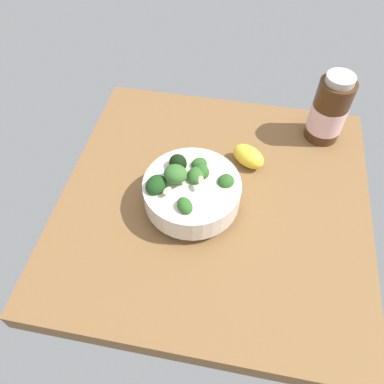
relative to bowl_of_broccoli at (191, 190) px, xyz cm
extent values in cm
cube|color=brown|center=(-2.34, 4.23, -6.54)|extent=(59.66, 59.66, 4.25)
cylinder|color=silver|center=(0.07, 0.20, -3.60)|extent=(9.88, 9.88, 1.62)
cylinder|color=silver|center=(0.07, 0.20, -0.35)|extent=(17.96, 17.96, 4.87)
cylinder|color=beige|center=(0.07, 0.20, 1.68)|extent=(15.79, 15.79, 0.80)
cylinder|color=#589D47|center=(0.13, -2.77, 2.09)|extent=(2.18, 2.03, 2.07)
ellipsoid|color=#386B2B|center=(0.13, -2.77, 4.17)|extent=(6.63, 6.01, 4.93)
cylinder|color=#3C7A32|center=(2.08, -5.92, 0.86)|extent=(1.99, 1.90, 1.69)
ellipsoid|color=#194216|center=(2.08, -5.92, 2.70)|extent=(5.35, 5.86, 4.82)
cylinder|color=#4A8F3C|center=(-4.47, 0.66, 0.76)|extent=(1.40, 1.43, 1.38)
ellipsoid|color=#2D6023|center=(-4.47, 0.66, 2.24)|extent=(4.00, 4.49, 3.42)
cylinder|color=#3C7A32|center=(5.47, -0.03, 1.24)|extent=(1.32, 1.49, 1.27)
ellipsoid|color=#2D6023|center=(5.47, -0.03, 2.61)|extent=(4.51, 4.62, 3.37)
cylinder|color=#3C7A32|center=(-3.43, -3.11, 1.12)|extent=(1.88, 2.23, 2.18)
ellipsoid|color=black|center=(-3.43, -3.11, 3.02)|extent=(4.55, 4.49, 4.53)
cylinder|color=#4A8F3C|center=(-2.81, 1.63, 1.55)|extent=(1.11, 1.18, 1.44)
ellipsoid|color=#2D6023|center=(-2.81, 1.63, 3.04)|extent=(3.99, 4.36, 3.64)
cylinder|color=#4A8F3C|center=(-1.32, 0.64, 1.41)|extent=(1.59, 1.42, 1.25)
ellipsoid|color=#386B2B|center=(-1.32, 0.64, 2.86)|extent=(4.55, 4.29, 3.93)
cylinder|color=#4A8F3C|center=(-1.46, 6.08, 0.60)|extent=(1.51, 1.33, 1.44)
ellipsoid|color=#2D6023|center=(-1.46, 6.08, 2.13)|extent=(4.58, 4.72, 4.15)
ellipsoid|color=#DBBC84|center=(0.74, -1.72, 3.06)|extent=(1.64, 2.08, 1.21)
ellipsoid|color=#DBBC84|center=(0.91, 1.95, 4.31)|extent=(1.98, 1.36, 1.14)
ellipsoid|color=#DBBC84|center=(3.44, -3.51, 3.43)|extent=(2.07, 1.85, 0.79)
ellipsoid|color=yellow|center=(-12.59, 9.62, -2.27)|extent=(7.50, 8.42, 4.28)
cylinder|color=#472814|center=(-24.03, 24.80, 2.65)|extent=(7.39, 7.39, 14.11)
cylinder|color=#B7B2A8|center=(-24.03, 24.80, 10.44)|extent=(5.73, 5.73, 1.47)
cylinder|color=beige|center=(-24.03, 24.80, 1.03)|extent=(7.53, 7.53, 5.94)
camera|label=1|loc=(42.25, 8.20, 55.57)|focal=35.76mm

